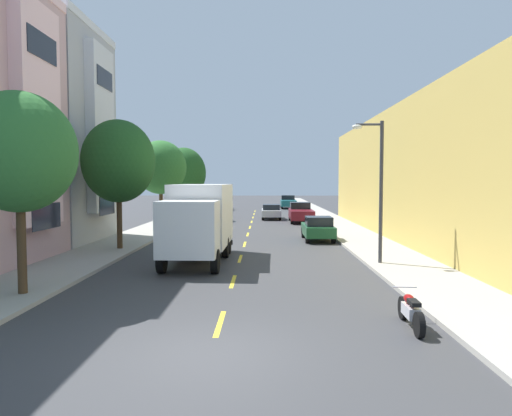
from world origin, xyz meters
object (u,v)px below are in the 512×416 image
street_tree_nearest (19,153)px  parked_motorcycle (411,311)px  street_tree_third (161,167)px  delivery_box_truck (200,218)px  street_lamp (377,180)px  street_tree_second (118,161)px  moving_silver_sedan (271,211)px  parked_hatchback_forest (318,228)px  parked_pickup_burgundy (301,213)px  parked_hatchback_navy (210,209)px  parked_pickup_charcoal (221,203)px  street_tree_farthest (184,173)px  parked_pickup_teal (288,202)px

street_tree_nearest → parked_motorcycle: size_ratio=3.04×
street_tree_third → delivery_box_truck: street_tree_third is taller
street_tree_third → street_lamp: 18.59m
street_lamp → delivery_box_truck: (-7.73, 1.09, -1.73)m
street_tree_second → moving_silver_sedan: 22.61m
street_tree_third → parked_hatchback_forest: bearing=-26.4°
delivery_box_truck → parked_pickup_burgundy: 21.33m
street_tree_nearest → street_tree_second: street_tree_second is taller
parked_hatchback_navy → parked_motorcycle: 37.34m
street_tree_second → parked_motorcycle: bearing=-48.5°
parked_hatchback_navy → street_lamp: bearing=-69.4°
parked_hatchback_forest → parked_hatchback_navy: same height
street_lamp → parked_pickup_charcoal: street_lamp is taller
parked_hatchback_navy → parked_motorcycle: bearing=-75.7°
street_lamp → parked_pickup_burgundy: bearing=94.1°
street_tree_second → parked_pickup_burgundy: (10.79, 17.39, -3.83)m
street_tree_nearest → street_tree_farthest: bearing=90.0°
street_tree_third → street_tree_farthest: bearing=90.0°
moving_silver_sedan → street_tree_third: bearing=-126.9°
parked_hatchback_forest → parked_pickup_burgundy: bearing=90.1°
delivery_box_truck → parked_motorcycle: (6.55, -9.59, -1.54)m
street_tree_farthest → parked_hatchback_forest: street_tree_farthest is taller
street_tree_second → parked_hatchback_forest: bearing=22.2°
street_tree_second → street_tree_farthest: 19.57m
parked_hatchback_navy → moving_silver_sedan: 6.89m
street_tree_second → parked_pickup_charcoal: (1.96, 35.24, -3.83)m
street_tree_farthest → delivery_box_truck: street_tree_farthest is taller
street_tree_second → street_tree_third: 9.78m
parked_pickup_teal → street_tree_third: bearing=-110.3°
street_tree_third → parked_pickup_charcoal: (1.96, 25.45, -3.80)m
street_tree_third → parked_hatchback_forest: (10.81, -5.37, -3.88)m
parked_hatchback_navy → parked_hatchback_forest: bearing=-65.2°
delivery_box_truck → parked_pickup_teal: size_ratio=1.34×
street_tree_second → parked_pickup_teal: 40.51m
parked_pickup_charcoal → parked_pickup_teal: (8.80, 3.63, 0.00)m
parked_hatchback_navy → parked_pickup_burgundy: bearing=-35.1°
delivery_box_truck → parked_hatchback_navy: 26.75m
delivery_box_truck → parked_motorcycle: delivery_box_truck is taller
street_tree_third → parked_hatchback_forest: size_ratio=1.61×
street_tree_nearest → delivery_box_truck: street_tree_nearest is taller
parked_pickup_burgundy → moving_silver_sedan: (-2.59, 3.32, -0.08)m
street_tree_farthest → parked_pickup_teal: street_tree_farthest is taller
street_lamp → delivery_box_truck: 7.99m
street_lamp → parked_hatchback_navy: size_ratio=1.50×
street_lamp → parked_pickup_charcoal: bearing=104.8°
parked_motorcycle → parked_hatchback_forest: bearing=91.1°
street_tree_second → street_lamp: (12.33, -4.10, -0.97)m
street_tree_nearest → delivery_box_truck: (4.60, 6.78, -2.56)m
parked_pickup_charcoal → parked_motorcycle: (9.19, -47.83, -0.42)m
street_lamp → parked_hatchback_forest: bearing=100.1°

